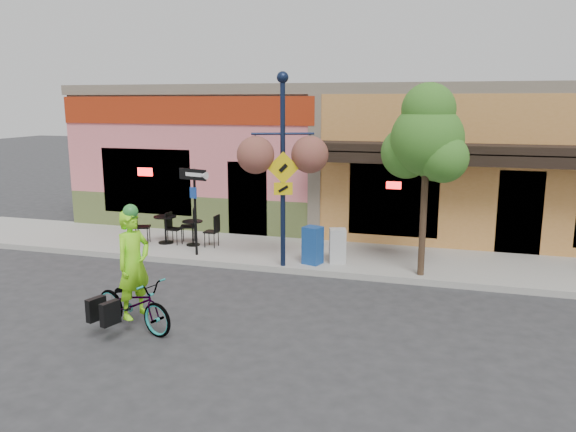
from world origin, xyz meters
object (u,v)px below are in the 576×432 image
(lamp_post, at_px, (283,171))
(newspaper_box_blue, at_px, (313,245))
(cyclist_rider, at_px, (134,278))
(one_way_sign, at_px, (195,212))
(bicycle, at_px, (133,304))
(newspaper_box_grey, at_px, (338,246))
(building, at_px, (371,154))
(street_tree, at_px, (425,180))

(lamp_post, distance_m, newspaper_box_blue, 1.95)
(cyclist_rider, bearing_deg, one_way_sign, 28.69)
(one_way_sign, bearing_deg, bicycle, -64.17)
(lamp_post, height_order, newspaper_box_grey, lamp_post)
(bicycle, distance_m, cyclist_rider, 0.48)
(building, distance_m, street_tree, 7.00)
(one_way_sign, distance_m, newspaper_box_grey, 3.68)
(bicycle, height_order, lamp_post, lamp_post)
(building, xyz_separation_m, newspaper_box_grey, (0.11, -6.21, -1.68))
(lamp_post, relative_size, one_way_sign, 2.04)
(cyclist_rider, xyz_separation_m, newspaper_box_grey, (2.70, 4.71, -0.39))
(street_tree, bearing_deg, building, 107.66)
(newspaper_box_blue, height_order, street_tree, street_tree)
(newspaper_box_blue, xyz_separation_m, street_tree, (2.57, -0.17, 1.70))
(building, height_order, newspaper_box_blue, building)
(lamp_post, distance_m, street_tree, 3.21)
(newspaper_box_blue, relative_size, street_tree, 0.21)
(bicycle, distance_m, newspaper_box_grey, 5.45)
(building, height_order, bicycle, building)
(building, xyz_separation_m, bicycle, (-2.64, -10.92, -1.77))
(bicycle, xyz_separation_m, newspaper_box_grey, (2.75, 4.71, 0.09))
(bicycle, height_order, street_tree, street_tree)
(building, height_order, cyclist_rider, building)
(cyclist_rider, relative_size, lamp_post, 0.42)
(bicycle, bearing_deg, lamp_post, -3.81)
(bicycle, bearing_deg, cyclist_rider, -72.95)
(lamp_post, distance_m, newspaper_box_grey, 2.29)
(bicycle, height_order, one_way_sign, one_way_sign)
(cyclist_rider, bearing_deg, newspaper_box_grey, -12.74)
(lamp_post, bearing_deg, newspaper_box_grey, 7.11)
(cyclist_rider, relative_size, newspaper_box_grey, 2.30)
(bicycle, xyz_separation_m, lamp_post, (1.55, 4.07, 1.93))
(one_way_sign, bearing_deg, newspaper_box_grey, 20.23)
(bicycle, distance_m, street_tree, 6.64)
(cyclist_rider, relative_size, newspaper_box_blue, 2.10)
(bicycle, distance_m, lamp_post, 4.77)
(newspaper_box_blue, relative_size, newspaper_box_grey, 1.10)
(street_tree, bearing_deg, lamp_post, -176.71)
(newspaper_box_grey, bearing_deg, lamp_post, -167.79)
(newspaper_box_blue, xyz_separation_m, newspaper_box_grey, (0.55, 0.28, -0.04))
(lamp_post, xyz_separation_m, newspaper_box_blue, (0.64, 0.36, -1.81))
(newspaper_box_blue, bearing_deg, bicycle, -98.56)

